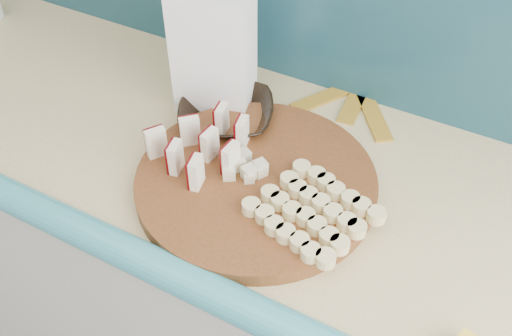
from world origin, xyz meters
name	(u,v)px	position (x,y,z in m)	size (l,w,h in m)	color
kitchen_counter	(203,269)	(0.10, 1.50, 0.46)	(2.20, 0.63, 0.91)	beige
cutting_board	(256,181)	(0.29, 1.43, 0.92)	(0.43, 0.43, 0.03)	#4C2C10
apple_wedges	(202,144)	(0.18, 1.43, 0.97)	(0.17, 0.19, 0.06)	#FEEECB
apple_chunks	(245,165)	(0.27, 1.44, 0.95)	(0.07, 0.07, 0.02)	beige
banana_slices	(313,211)	(0.42, 1.40, 0.95)	(0.22, 0.20, 0.02)	beige
brown_bowl	(226,115)	(0.15, 1.56, 0.93)	(0.19, 0.19, 0.05)	black
flour_bag	(214,50)	(0.10, 1.61, 1.04)	(0.15, 0.11, 0.26)	white
banana_peel	(351,104)	(0.35, 1.74, 0.91)	(0.23, 0.19, 0.01)	gold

